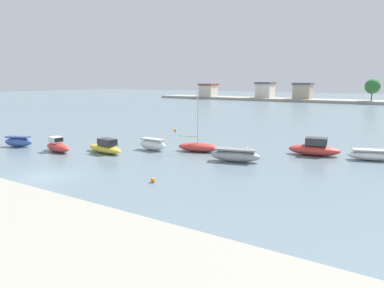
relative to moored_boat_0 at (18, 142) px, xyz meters
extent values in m
plane|color=slate|center=(13.55, -6.31, -0.55)|extent=(400.00, 400.00, 0.00)
ellipsoid|color=#3856A8|center=(0.00, 0.00, -0.05)|extent=(3.40, 2.19, 1.01)
cube|color=navy|center=(0.00, 0.00, 0.53)|extent=(2.74, 1.79, 0.13)
ellipsoid|color=#C63833|center=(6.01, 0.62, -0.10)|extent=(4.10, 1.95, 0.91)
cube|color=silver|center=(5.68, 0.68, 0.65)|extent=(1.41, 1.21, 0.59)
cube|color=black|center=(6.31, 0.57, 0.71)|extent=(0.23, 0.92, 0.41)
ellipsoid|color=yellow|center=(10.40, 2.89, -0.15)|extent=(5.06, 2.04, 0.82)
cube|color=#333338|center=(10.84, 2.84, 0.59)|extent=(2.05, 1.32, 0.65)
cube|color=black|center=(11.80, 2.72, 0.66)|extent=(0.20, 0.98, 0.46)
ellipsoid|color=white|center=(13.57, 6.61, -0.01)|extent=(3.42, 1.18, 1.08)
cube|color=#AFAFAF|center=(13.57, 6.61, 0.60)|extent=(2.74, 0.98, 0.14)
ellipsoid|color=#C63833|center=(17.98, 8.61, -0.10)|extent=(4.60, 2.76, 0.90)
cylinder|color=silver|center=(17.88, 8.58, 2.96)|extent=(0.10, 0.10, 5.22)
cylinder|color=#B7B7BC|center=(16.92, 8.31, 0.99)|extent=(2.14, 0.67, 0.08)
ellipsoid|color=#9E9EA3|center=(23.21, 6.52, -0.04)|extent=(4.75, 2.61, 1.02)
cube|color=slate|center=(23.21, 6.52, 0.54)|extent=(3.81, 2.15, 0.15)
ellipsoid|color=#C63833|center=(28.37, 13.24, -0.04)|extent=(5.11, 2.76, 1.03)
cube|color=#333338|center=(28.52, 13.26, 0.83)|extent=(2.18, 1.77, 0.71)
cube|color=black|center=(29.48, 13.44, 0.90)|extent=(0.31, 1.30, 0.50)
ellipsoid|color=white|center=(33.38, 13.82, -0.13)|extent=(4.38, 2.52, 0.85)
cube|color=#AFAFAF|center=(33.38, 13.82, 0.37)|extent=(3.52, 2.06, 0.14)
sphere|color=yellow|center=(21.85, 11.81, -0.37)|extent=(0.36, 0.36, 0.36)
sphere|color=orange|center=(7.29, 19.26, -0.36)|extent=(0.38, 0.38, 0.38)
sphere|color=orange|center=(21.35, -2.81, -0.38)|extent=(0.35, 0.35, 0.35)
cube|color=#9E998C|center=(13.55, 102.71, -0.10)|extent=(139.27, 11.44, 0.90)
cube|color=beige|center=(-35.91, 101.04, 2.48)|extent=(5.51, 5.67, 4.26)
cube|color=brown|center=(-35.91, 101.04, 4.96)|extent=(6.06, 6.24, 0.70)
cube|color=beige|center=(-13.66, 104.20, 2.80)|extent=(5.56, 5.73, 4.90)
cube|color=#565156|center=(-13.66, 104.20, 5.60)|extent=(6.12, 6.30, 0.70)
cube|color=#B2A38E|center=(0.42, 103.12, 2.72)|extent=(5.83, 4.57, 4.74)
cube|color=#565156|center=(0.42, 103.12, 5.44)|extent=(6.41, 5.02, 0.70)
cylinder|color=brown|center=(22.00, 102.22, 1.64)|extent=(0.36, 0.36, 2.59)
sphere|color=#2D6B33|center=(22.00, 102.22, 4.75)|extent=(4.53, 4.53, 4.53)
camera|label=1|loc=(37.42, -22.15, 6.67)|focal=33.83mm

